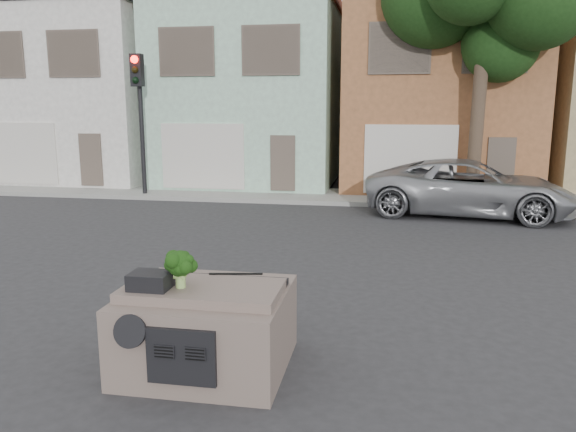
# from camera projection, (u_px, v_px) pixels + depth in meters

# --- Properties ---
(ground_plane) EXTENTS (120.00, 120.00, 0.00)m
(ground_plane) POSITION_uv_depth(u_px,v_px,m) (260.00, 291.00, 10.10)
(ground_plane) COLOR #303033
(ground_plane) RESTS_ON ground
(sidewalk) EXTENTS (40.00, 3.00, 0.15)m
(sidewalk) POSITION_uv_depth(u_px,v_px,m) (325.00, 196.00, 20.24)
(sidewalk) COLOR gray
(sidewalk) RESTS_ON ground
(townhouse_white) EXTENTS (7.20, 8.20, 7.55)m
(townhouse_white) POSITION_uv_depth(u_px,v_px,m) (93.00, 95.00, 25.27)
(townhouse_white) COLOR silver
(townhouse_white) RESTS_ON ground
(townhouse_mint) EXTENTS (7.20, 8.20, 7.55)m
(townhouse_mint) POSITION_uv_depth(u_px,v_px,m) (255.00, 94.00, 23.99)
(townhouse_mint) COLOR #A9D5BA
(townhouse_mint) RESTS_ON ground
(townhouse_tan) EXTENTS (7.20, 8.20, 7.55)m
(townhouse_tan) POSITION_uv_depth(u_px,v_px,m) (435.00, 93.00, 22.70)
(townhouse_tan) COLOR #9B603A
(townhouse_tan) RESTS_ON ground
(silver_pickup) EXTENTS (6.47, 3.72, 1.70)m
(silver_pickup) POSITION_uv_depth(u_px,v_px,m) (468.00, 215.00, 17.10)
(silver_pickup) COLOR #A2A4A9
(silver_pickup) RESTS_ON ground
(traffic_signal) EXTENTS (0.40, 0.40, 5.10)m
(traffic_signal) POSITION_uv_depth(u_px,v_px,m) (141.00, 127.00, 19.90)
(traffic_signal) COLOR black
(traffic_signal) RESTS_ON ground
(tree_near) EXTENTS (4.40, 4.00, 8.50)m
(tree_near) POSITION_uv_depth(u_px,v_px,m) (480.00, 75.00, 17.90)
(tree_near) COLOR #193913
(tree_near) RESTS_ON ground
(car_dashboard) EXTENTS (2.00, 1.80, 1.12)m
(car_dashboard) POSITION_uv_depth(u_px,v_px,m) (207.00, 325.00, 7.10)
(car_dashboard) COLOR #716057
(car_dashboard) RESTS_ON ground
(instrument_hump) EXTENTS (0.48, 0.38, 0.20)m
(instrument_hump) POSITION_uv_depth(u_px,v_px,m) (150.00, 281.00, 6.73)
(instrument_hump) COLOR black
(instrument_hump) RESTS_ON car_dashboard
(wiper_arm) EXTENTS (0.69, 0.15, 0.02)m
(wiper_arm) POSITION_uv_depth(u_px,v_px,m) (236.00, 274.00, 7.31)
(wiper_arm) COLOR black
(wiper_arm) RESTS_ON car_dashboard
(broccoli) EXTENTS (0.41, 0.41, 0.47)m
(broccoli) POSITION_uv_depth(u_px,v_px,m) (180.00, 269.00, 6.75)
(broccoli) COLOR black
(broccoli) RESTS_ON car_dashboard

